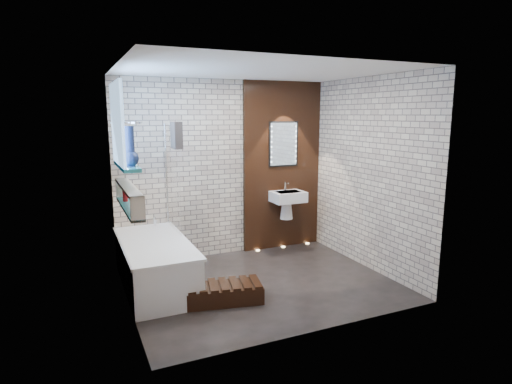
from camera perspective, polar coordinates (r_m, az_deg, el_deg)
name	(u,v)px	position (r m, az deg, el deg)	size (l,w,h in m)	color
ground	(261,283)	(5.44, 0.66, -12.27)	(3.20, 3.20, 0.00)	black
room_shell	(261,182)	(5.08, 0.69, 1.38)	(3.24, 3.20, 2.60)	#A39081
walnut_panel	(282,166)	(6.62, 3.56, 3.50)	(1.30, 0.06, 2.60)	black
clerestory_window	(119,133)	(4.94, -18.03, 7.63)	(0.18, 1.00, 0.94)	#7FADE0
display_niche	(129,198)	(4.82, -16.83, -0.76)	(0.14, 1.30, 0.26)	#22777E
bathtub	(155,264)	(5.39, -13.49, -9.45)	(0.79, 1.74, 0.70)	white
bath_screen	(173,178)	(5.64, -11.21, 1.89)	(0.01, 0.78, 1.40)	white
towel	(176,135)	(5.31, -10.72, 7.57)	(0.10, 0.25, 0.33)	black
shower_head	(136,123)	(5.56, -15.99, 9.02)	(0.18, 0.18, 0.02)	silver
washbasin	(288,200)	(6.54, 4.31, -1.15)	(0.50, 0.36, 0.58)	white
led_mirror	(284,144)	(6.56, 3.75, 6.50)	(0.50, 0.02, 0.70)	black
walnut_step	(224,294)	(4.94, -4.35, -13.54)	(0.86, 0.38, 0.19)	black
niche_bottles	(129,200)	(4.83, -16.81, -1.11)	(0.06, 0.75, 0.15)	maroon
sill_vases	(128,154)	(4.88, -16.96, 5.00)	(0.20, 0.61, 0.43)	#121A31
floor_uplights	(283,247)	(6.84, 3.71, -7.40)	(0.96, 0.06, 0.01)	#FFD899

